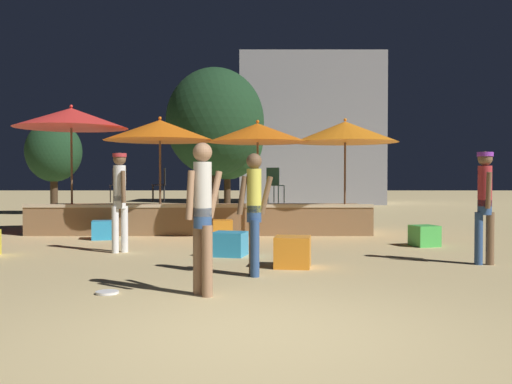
# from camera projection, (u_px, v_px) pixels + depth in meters

# --- Properties ---
(ground_plane) EXTENTS (120.00, 120.00, 0.00)m
(ground_plane) POSITION_uv_depth(u_px,v_px,m) (257.00, 335.00, 5.10)
(ground_plane) COLOR tan
(wooden_deck) EXTENTS (8.51, 2.32, 0.77)m
(wooden_deck) POSITION_uv_depth(u_px,v_px,m) (202.00, 218.00, 14.94)
(wooden_deck) COLOR olive
(wooden_deck) RESTS_ON ground
(patio_umbrella_0) EXTENTS (2.75, 2.75, 3.21)m
(patio_umbrella_0) POSITION_uv_depth(u_px,v_px,m) (70.00, 118.00, 13.96)
(patio_umbrella_0) COLOR brown
(patio_umbrella_0) RESTS_ON ground
(patio_umbrella_1) EXTENTS (2.41, 2.41, 2.79)m
(patio_umbrella_1) POSITION_uv_depth(u_px,v_px,m) (257.00, 133.00, 13.52)
(patio_umbrella_1) COLOR brown
(patio_umbrella_1) RESTS_ON ground
(patio_umbrella_2) EXTENTS (2.61, 2.61, 2.89)m
(patio_umbrella_2) POSITION_uv_depth(u_px,v_px,m) (344.00, 132.00, 14.06)
(patio_umbrella_2) COLOR brown
(patio_umbrella_2) RESTS_ON ground
(patio_umbrella_3) EXTENTS (2.70, 2.70, 2.90)m
(patio_umbrella_3) POSITION_uv_depth(u_px,v_px,m) (159.00, 130.00, 13.81)
(patio_umbrella_3) COLOR brown
(patio_umbrella_3) RESTS_ON ground
(cube_seat_1) EXTENTS (0.60, 0.60, 0.43)m
(cube_seat_1) POSITION_uv_depth(u_px,v_px,m) (423.00, 236.00, 11.77)
(cube_seat_1) COLOR #4CC651
(cube_seat_1) RESTS_ON ground
(cube_seat_2) EXTENTS (0.60, 0.60, 0.43)m
(cube_seat_2) POSITION_uv_depth(u_px,v_px,m) (102.00, 230.00, 13.08)
(cube_seat_2) COLOR #2D9EDB
(cube_seat_2) RESTS_ON ground
(cube_seat_3) EXTENTS (0.48, 0.48, 0.46)m
(cube_seat_3) POSITION_uv_depth(u_px,v_px,m) (222.00, 230.00, 12.93)
(cube_seat_3) COLOR orange
(cube_seat_3) RESTS_ON ground
(cube_seat_4) EXTENTS (0.69, 0.69, 0.43)m
(cube_seat_4) POSITION_uv_depth(u_px,v_px,m) (228.00, 244.00, 10.31)
(cube_seat_4) COLOR #2D9EDB
(cube_seat_4) RESTS_ON ground
(cube_seat_5) EXTENTS (0.63, 0.63, 0.49)m
(cube_seat_5) POSITION_uv_depth(u_px,v_px,m) (292.00, 252.00, 8.98)
(cube_seat_5) COLOR orange
(cube_seat_5) RESTS_ON ground
(person_0) EXTENTS (0.36, 0.47, 1.89)m
(person_0) POSITION_uv_depth(u_px,v_px,m) (119.00, 195.00, 10.72)
(person_0) COLOR white
(person_0) RESTS_ON ground
(person_1) EXTENTS (0.45, 0.41, 1.83)m
(person_1) POSITION_uv_depth(u_px,v_px,m) (202.00, 211.00, 6.79)
(person_1) COLOR #997051
(person_1) RESTS_ON ground
(person_2) EXTENTS (0.31, 0.48, 1.84)m
(person_2) POSITION_uv_depth(u_px,v_px,m) (484.00, 200.00, 9.23)
(person_2) COLOR brown
(person_2) RESTS_ON ground
(person_3) EXTENTS (0.53, 0.30, 1.76)m
(person_3) POSITION_uv_depth(u_px,v_px,m) (253.00, 209.00, 8.16)
(person_3) COLOR #2D4C7F
(person_3) RESTS_ON ground
(bistro_chair_0) EXTENTS (0.47, 0.47, 0.90)m
(bistro_chair_0) POSITION_uv_depth(u_px,v_px,m) (118.00, 182.00, 14.77)
(bistro_chair_0) COLOR #47474C
(bistro_chair_0) RESTS_ON wooden_deck
(bistro_chair_1) EXTENTS (0.47, 0.47, 0.90)m
(bistro_chair_1) POSITION_uv_depth(u_px,v_px,m) (273.00, 182.00, 14.44)
(bistro_chair_1) COLOR #1E4C47
(bistro_chair_1) RESTS_ON wooden_deck
(bistro_chair_2) EXTENTS (0.40, 0.40, 0.90)m
(bistro_chair_2) POSITION_uv_depth(u_px,v_px,m) (161.00, 181.00, 15.51)
(bistro_chair_2) COLOR #2D3338
(bistro_chair_2) RESTS_ON wooden_deck
(frisbee_disc) EXTENTS (0.28, 0.28, 0.03)m
(frisbee_disc) POSITION_uv_depth(u_px,v_px,m) (106.00, 292.00, 6.91)
(frisbee_disc) COLOR white
(frisbee_disc) RESTS_ON ground
(background_tree_0) EXTENTS (3.07, 3.07, 4.73)m
(background_tree_0) POSITION_uv_depth(u_px,v_px,m) (226.00, 140.00, 24.16)
(background_tree_0) COLOR #3D2B1C
(background_tree_0) RESTS_ON ground
(background_tree_1) EXTENTS (2.13, 2.13, 3.61)m
(background_tree_1) POSITION_uv_depth(u_px,v_px,m) (53.00, 152.00, 21.96)
(background_tree_1) COLOR #3D2B1C
(background_tree_1) RESTS_ON ground
(background_tree_2) EXTENTS (4.03, 4.03, 5.94)m
(background_tree_2) POSITION_uv_depth(u_px,v_px,m) (214.00, 122.00, 23.40)
(background_tree_2) COLOR #3D2B1C
(background_tree_2) RESTS_ON ground
(distant_building) EXTENTS (7.68, 4.78, 8.05)m
(distant_building) POSITION_uv_depth(u_px,v_px,m) (308.00, 131.00, 31.86)
(distant_building) COLOR gray
(distant_building) RESTS_ON ground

